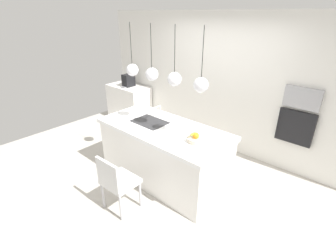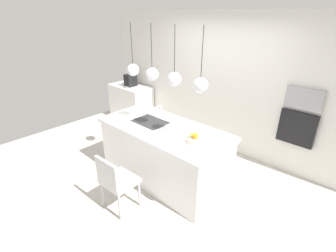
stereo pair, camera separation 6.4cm
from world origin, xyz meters
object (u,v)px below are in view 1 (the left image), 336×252
(coffee_machine, at_px, (129,80))
(oven, at_px, (295,127))
(microwave, at_px, (302,98))
(fruit_bowl, at_px, (196,138))
(chair_near, at_px, (117,181))

(coffee_machine, relative_size, oven, 0.68)
(microwave, xyz_separation_m, oven, (0.00, 0.00, -0.50))
(fruit_bowl, height_order, oven, oven)
(oven, bearing_deg, chair_near, -119.48)
(microwave, distance_m, oven, 0.50)
(oven, relative_size, chair_near, 0.66)
(coffee_machine, height_order, microwave, microwave)
(microwave, height_order, oven, microwave)
(oven, bearing_deg, microwave, 0.00)
(coffee_machine, relative_size, chair_near, 0.45)
(fruit_bowl, relative_size, coffee_machine, 0.68)
(oven, xyz_separation_m, chair_near, (-1.44, -2.55, -0.36))
(coffee_machine, bearing_deg, fruit_bowl, -23.69)
(fruit_bowl, relative_size, oven, 0.46)
(coffee_machine, bearing_deg, oven, 4.42)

